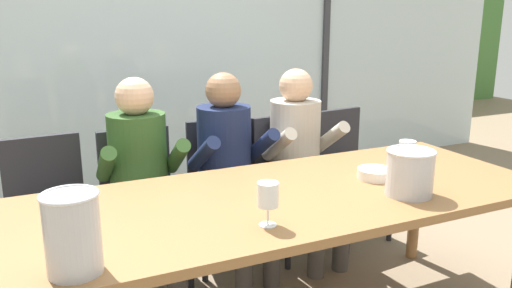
% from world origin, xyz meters
% --- Properties ---
extents(ground, '(14.00, 14.00, 0.00)m').
position_xyz_m(ground, '(0.00, 1.00, 0.00)').
color(ground, '#847056').
extents(window_glass_panel, '(7.65, 0.03, 2.60)m').
position_xyz_m(window_glass_panel, '(0.00, 2.44, 1.30)').
color(window_glass_panel, silver).
rests_on(window_glass_panel, ground).
extents(window_mullion_right, '(0.06, 0.06, 2.60)m').
position_xyz_m(window_mullion_right, '(1.72, 2.42, 1.30)').
color(window_mullion_right, '#38383D').
rests_on(window_mullion_right, ground).
extents(hillside_vineyard, '(13.65, 2.40, 1.91)m').
position_xyz_m(hillside_vineyard, '(0.00, 5.85, 0.96)').
color(hillside_vineyard, '#477A38').
rests_on(hillside_vineyard, ground).
extents(dining_table, '(2.45, 0.97, 0.73)m').
position_xyz_m(dining_table, '(0.00, 0.00, 0.67)').
color(dining_table, olive).
rests_on(dining_table, ground).
extents(chair_near_curtain, '(0.47, 0.47, 0.87)m').
position_xyz_m(chair_near_curtain, '(-0.98, 0.93, 0.51)').
color(chair_near_curtain, '#232328').
rests_on(chair_near_curtain, ground).
extents(chair_left_of_center, '(0.45, 0.45, 0.87)m').
position_xyz_m(chair_left_of_center, '(-0.48, 0.89, 0.51)').
color(chair_left_of_center, '#232328').
rests_on(chair_left_of_center, ground).
extents(chair_center, '(0.50, 0.50, 0.87)m').
position_xyz_m(chair_center, '(0.04, 0.91, 0.51)').
color(chair_center, '#232328').
rests_on(chair_center, ground).
extents(chair_right_of_center, '(0.48, 0.48, 0.87)m').
position_xyz_m(chair_right_of_center, '(0.49, 0.88, 0.51)').
color(chair_right_of_center, '#232328').
rests_on(chair_right_of_center, ground).
extents(chair_near_window_right, '(0.48, 0.48, 0.87)m').
position_xyz_m(chair_near_window_right, '(0.93, 0.90, 0.51)').
color(chair_near_window_right, '#232328').
rests_on(chair_near_window_right, ground).
extents(person_olive_shirt, '(0.47, 0.61, 1.19)m').
position_xyz_m(person_olive_shirt, '(-0.50, 0.76, 0.68)').
color(person_olive_shirt, '#2D5123').
rests_on(person_olive_shirt, ground).
extents(person_navy_polo, '(0.49, 0.63, 1.19)m').
position_xyz_m(person_navy_polo, '(0.02, 0.76, 0.68)').
color(person_navy_polo, '#192347').
rests_on(person_navy_polo, ground).
extents(person_beige_jumper, '(0.47, 0.62, 1.19)m').
position_xyz_m(person_beige_jumper, '(0.50, 0.76, 0.68)').
color(person_beige_jumper, '#B7AD9E').
rests_on(person_beige_jumper, ground).
extents(ice_bucket_primary, '(0.18, 0.18, 0.27)m').
position_xyz_m(ice_bucket_primary, '(-0.96, -0.36, 0.87)').
color(ice_bucket_primary, '#B7B7BC').
rests_on(ice_bucket_primary, dining_table).
extents(ice_bucket_secondary, '(0.22, 0.22, 0.21)m').
position_xyz_m(ice_bucket_secondary, '(0.48, -0.24, 0.84)').
color(ice_bucket_secondary, '#B7B7BC').
rests_on(ice_bucket_secondary, dining_table).
extents(tasting_bowl, '(0.17, 0.17, 0.05)m').
position_xyz_m(tasting_bowl, '(0.49, 0.01, 0.76)').
color(tasting_bowl, silver).
rests_on(tasting_bowl, dining_table).
extents(wine_glass_by_left_taster, '(0.08, 0.08, 0.17)m').
position_xyz_m(wine_glass_by_left_taster, '(-0.25, -0.28, 0.85)').
color(wine_glass_by_left_taster, silver).
rests_on(wine_glass_by_left_taster, dining_table).
extents(wine_glass_near_bucket, '(0.08, 0.08, 0.17)m').
position_xyz_m(wine_glass_near_bucket, '(0.68, 0.00, 0.85)').
color(wine_glass_near_bucket, silver).
rests_on(wine_glass_near_bucket, dining_table).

